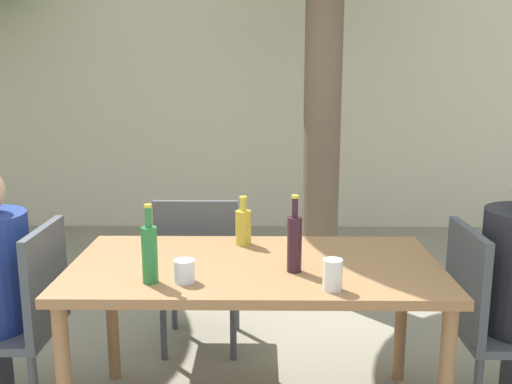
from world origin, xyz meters
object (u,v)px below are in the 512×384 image
(patio_chair_2, at_px, (199,266))
(wine_bottle_1, at_px, (294,242))
(green_bottle_2, at_px, (150,253))
(dining_table_front, at_px, (255,281))
(drinking_glass_1, at_px, (184,271))
(patio_chair_1, at_px, (489,315))
(patio_chair_0, at_px, (23,313))
(oil_cruet_0, at_px, (243,226))
(drinking_glass_0, at_px, (333,275))

(patio_chair_2, height_order, wine_bottle_1, wine_bottle_1)
(patio_chair_2, distance_m, green_bottle_2, 0.96)
(dining_table_front, distance_m, drinking_glass_1, 0.38)
(dining_table_front, xyz_separation_m, patio_chair_1, (1.02, 0.00, -0.16))
(green_bottle_2, bearing_deg, patio_chair_2, 84.27)
(patio_chair_0, xyz_separation_m, oil_cruet_0, (0.96, 0.27, 0.33))
(patio_chair_0, relative_size, patio_chair_2, 1.00)
(patio_chair_1, height_order, patio_chair_2, same)
(patio_chair_0, relative_size, drinking_glass_1, 10.06)
(patio_chair_2, distance_m, oil_cruet_0, 0.56)
(patio_chair_2, relative_size, wine_bottle_1, 2.79)
(patio_chair_0, relative_size, green_bottle_2, 2.87)
(drinking_glass_1, bearing_deg, oil_cruet_0, 67.10)
(patio_chair_1, distance_m, oil_cruet_0, 1.16)
(patio_chair_1, xyz_separation_m, patio_chair_2, (-1.34, 0.64, 0.00))
(patio_chair_2, bearing_deg, patio_chair_1, 154.32)
(patio_chair_2, xyz_separation_m, drinking_glass_0, (0.61, -0.95, 0.30))
(green_bottle_2, height_order, drinking_glass_0, green_bottle_2)
(wine_bottle_1, bearing_deg, green_bottle_2, -166.79)
(patio_chair_2, bearing_deg, drinking_glass_1, 92.83)
(oil_cruet_0, bearing_deg, dining_table_front, -77.69)
(green_bottle_2, bearing_deg, drinking_glass_1, 2.99)
(dining_table_front, height_order, patio_chair_0, patio_chair_0)
(oil_cruet_0, bearing_deg, drinking_glass_1, -112.90)
(patio_chair_2, bearing_deg, wine_bottle_1, 122.54)
(dining_table_front, relative_size, oil_cruet_0, 6.77)
(drinking_glass_0, relative_size, drinking_glass_1, 1.35)
(patio_chair_0, bearing_deg, patio_chair_1, 90.00)
(green_bottle_2, distance_m, drinking_glass_0, 0.71)
(dining_table_front, distance_m, wine_bottle_1, 0.28)
(dining_table_front, xyz_separation_m, drinking_glass_0, (0.29, -0.31, 0.14))
(patio_chair_0, distance_m, wine_bottle_1, 1.24)
(oil_cruet_0, xyz_separation_m, wine_bottle_1, (0.22, -0.38, 0.03))
(wine_bottle_1, distance_m, green_bottle_2, 0.58)
(patio_chair_0, xyz_separation_m, drinking_glass_1, (0.75, -0.23, 0.28))
(dining_table_front, bearing_deg, drinking_glass_1, -139.82)
(patio_chair_2, relative_size, drinking_glass_1, 10.06)
(patio_chair_0, distance_m, drinking_glass_1, 0.83)
(dining_table_front, bearing_deg, green_bottle_2, -149.60)
(oil_cruet_0, height_order, wine_bottle_1, wine_bottle_1)
(dining_table_front, relative_size, wine_bottle_1, 4.92)
(wine_bottle_1, relative_size, drinking_glass_0, 2.68)
(patio_chair_2, xyz_separation_m, green_bottle_2, (-0.09, -0.88, 0.36))
(patio_chair_2, relative_size, green_bottle_2, 2.87)
(oil_cruet_0, height_order, green_bottle_2, green_bottle_2)
(patio_chair_0, distance_m, green_bottle_2, 0.75)
(patio_chair_0, relative_size, patio_chair_1, 1.00)
(patio_chair_1, xyz_separation_m, drinking_glass_1, (-1.30, -0.23, 0.28))
(patio_chair_1, bearing_deg, green_bottle_2, 99.45)
(green_bottle_2, relative_size, drinking_glass_0, 2.61)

